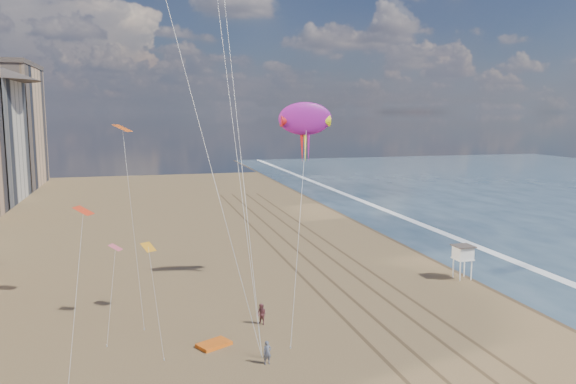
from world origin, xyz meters
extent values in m
plane|color=#42301E|center=(19.00, 40.00, 0.00)|extent=(260.00, 260.00, 0.00)
plane|color=white|center=(23.20, 40.00, 0.00)|extent=(260.00, 260.00, 0.00)
cube|color=brown|center=(-1.20, 30.00, 0.01)|extent=(0.28, 120.00, 0.01)
cube|color=brown|center=(1.20, 30.00, 0.01)|extent=(0.28, 120.00, 0.01)
cube|color=brown|center=(4.00, 30.00, 0.01)|extent=(0.28, 120.00, 0.01)
cube|color=brown|center=(6.20, 30.00, 0.01)|extent=(0.28, 120.00, 0.01)
cylinder|color=white|center=(13.32, 26.50, 0.93)|extent=(0.12, 0.12, 1.87)
cylinder|color=white|center=(14.56, 26.50, 0.93)|extent=(0.12, 0.12, 1.87)
cylinder|color=white|center=(13.32, 27.75, 0.93)|extent=(0.12, 0.12, 1.87)
cylinder|color=white|center=(14.56, 27.75, 0.93)|extent=(0.12, 0.12, 1.87)
cube|color=white|center=(13.94, 27.12, 2.02)|extent=(1.66, 1.66, 0.12)
cube|color=white|center=(13.94, 27.12, 2.65)|extent=(1.56, 1.56, 1.14)
cube|color=#473D38|center=(13.94, 27.12, 3.32)|extent=(1.87, 1.87, 0.10)
cube|color=orange|center=(-11.91, 17.28, 0.13)|extent=(2.65, 2.31, 0.26)
ellipsoid|color=#95168F|center=(-1.42, 30.15, 15.75)|extent=(4.82, 0.90, 2.86)
cone|color=red|center=(-3.14, 30.15, 15.54)|extent=(1.29, 1.07, 1.07)
cone|color=#EAF81A|center=(0.30, 30.15, 15.54)|extent=(1.29, 1.07, 1.07)
cylinder|color=silver|center=(-4.10, 22.82, 7.34)|extent=(0.03, 0.03, 21.43)
imported|color=slate|center=(-8.90, 13.56, 0.78)|extent=(0.61, 0.44, 1.55)
imported|color=brown|center=(-7.79, 20.40, 0.83)|extent=(0.99, 1.02, 1.65)
plane|color=orange|center=(-16.08, 26.00, 5.36)|extent=(1.55, 1.51, 0.62)
plane|color=red|center=(-20.13, 17.32, 10.07)|extent=(1.52, 1.57, 0.51)
plane|color=#DD5112|center=(-17.79, 27.87, 15.05)|extent=(1.88, 1.93, 0.58)
plane|color=#DA5465|center=(-18.62, 25.16, 5.70)|extent=(1.28, 1.33, 0.45)
camera|label=1|loc=(-16.50, -20.42, 16.34)|focal=35.00mm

